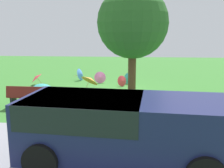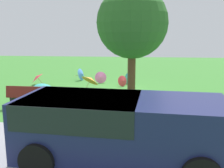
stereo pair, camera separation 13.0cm
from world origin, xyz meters
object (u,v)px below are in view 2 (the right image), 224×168
at_px(van_dark, 114,124).
at_px(parasol_teal_0, 127,78).
at_px(parasol_pink_0, 101,77).
at_px(parasol_blue_0, 82,74).
at_px(parasol_teal_1, 43,88).
at_px(shade_tree, 132,23).
at_px(parasol_orange_0, 90,79).
at_px(parasol_red_2, 37,77).
at_px(park_bench, 27,96).
at_px(parasol_red_1, 123,81).
at_px(parasol_yellow_2, 207,102).

distance_m(van_dark, parasol_teal_0, 9.43).
distance_m(parasol_pink_0, parasol_blue_0, 1.54).
bearing_deg(parasol_teal_1, shade_tree, 170.90).
height_order(parasol_orange_0, parasol_blue_0, parasol_orange_0).
xyz_separation_m(parasol_orange_0, parasol_pink_0, (-0.26, -1.88, -0.21)).
bearing_deg(parasol_orange_0, parasol_red_2, -15.71).
bearing_deg(parasol_blue_0, park_bench, 82.32).
height_order(parasol_teal_0, parasol_red_1, parasol_teal_0).
distance_m(park_bench, parasol_teal_1, 1.28).
bearing_deg(parasol_pink_0, parasol_teal_1, 64.70).
bearing_deg(park_bench, van_dark, 134.02).
xyz_separation_m(shade_tree, parasol_red_2, (5.57, -3.86, -2.86)).
relative_size(park_bench, parasol_red_1, 2.56).
distance_m(shade_tree, parasol_yellow_2, 4.04).
height_order(park_bench, parasol_red_2, park_bench).
xyz_separation_m(parasol_orange_0, parasol_red_1, (-1.65, -1.05, -0.25)).
bearing_deg(van_dark, parasol_blue_0, -73.35).
bearing_deg(parasol_blue_0, shade_tree, 120.59).
bearing_deg(parasol_blue_0, parasol_pink_0, 149.27).
relative_size(park_bench, parasol_teal_0, 2.47).
relative_size(parasol_teal_0, parasol_teal_1, 0.52).
xyz_separation_m(parasol_pink_0, parasol_yellow_2, (-4.71, 5.78, 0.17)).
distance_m(parasol_teal_1, parasol_yellow_2, 6.87).
relative_size(van_dark, parasol_teal_1, 3.74).
xyz_separation_m(parasol_orange_0, parasol_red_2, (3.33, -0.94, -0.11)).
bearing_deg(parasol_pink_0, parasol_blue_0, -30.73).
relative_size(parasol_blue_0, parasol_red_1, 1.32).
relative_size(parasol_orange_0, parasol_teal_1, 1.01).
bearing_deg(parasol_red_1, shade_tree, 98.52).
xyz_separation_m(parasol_teal_0, parasol_teal_1, (3.55, 4.11, 0.23)).
relative_size(parasol_pink_0, parasol_teal_1, 0.59).
relative_size(parasol_blue_0, parasol_red_2, 0.92).
xyz_separation_m(van_dark, parasol_red_2, (5.33, -8.53, -0.46)).
bearing_deg(parasol_red_1, parasol_pink_0, -30.93).
height_order(van_dark, parasol_red_1, van_dark).
distance_m(shade_tree, parasol_red_1, 5.02).
xyz_separation_m(shade_tree, parasol_orange_0, (2.24, -2.92, -2.76)).
xyz_separation_m(parasol_teal_1, parasol_red_2, (1.62, -3.23, -0.10)).
bearing_deg(parasol_red_1, parasol_blue_0, -30.83).
distance_m(shade_tree, parasol_orange_0, 4.60).
bearing_deg(parasol_pink_0, parasol_teal_0, 177.79).
bearing_deg(parasol_blue_0, parasol_yellow_2, 132.58).
xyz_separation_m(park_bench, shade_tree, (-4.14, -0.63, 2.85)).
bearing_deg(parasol_red_2, parasol_teal_1, 116.68).
relative_size(shade_tree, parasol_red_2, 5.25).
bearing_deg(parasol_orange_0, shade_tree, 127.47).
distance_m(shade_tree, parasol_red_2, 7.35).
bearing_deg(parasol_teal_0, shade_tree, 94.75).
bearing_deg(parasol_pink_0, shade_tree, 112.40).
bearing_deg(parasol_red_2, van_dark, 122.02).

